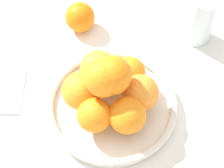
# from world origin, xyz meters

# --- Properties ---
(ground_plane) EXTENTS (4.00, 4.00, 0.00)m
(ground_plane) POSITION_xyz_m (0.00, 0.00, 0.00)
(ground_plane) COLOR white
(fruit_bowl) EXTENTS (0.26, 0.26, 0.03)m
(fruit_bowl) POSITION_xyz_m (0.00, 0.00, 0.01)
(fruit_bowl) COLOR silver
(fruit_bowl) RESTS_ON ground_plane
(orange_pile) EXTENTS (0.18, 0.18, 0.13)m
(orange_pile) POSITION_xyz_m (-0.00, 0.00, 0.08)
(orange_pile) COLOR orange
(orange_pile) RESTS_ON fruit_bowl
(stray_orange) EXTENTS (0.07, 0.07, 0.07)m
(stray_orange) POSITION_xyz_m (0.17, 0.16, 0.03)
(stray_orange) COLOR orange
(stray_orange) RESTS_ON ground_plane
(drinking_glass) EXTENTS (0.07, 0.07, 0.12)m
(drinking_glass) POSITION_xyz_m (0.26, -0.10, 0.06)
(drinking_glass) COLOR silver
(drinking_glass) RESTS_ON ground_plane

